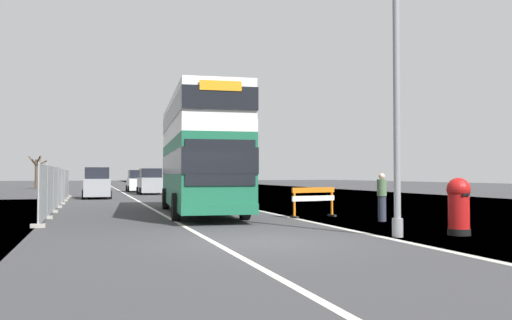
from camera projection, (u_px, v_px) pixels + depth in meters
The scene contains 11 objects.
ground at pixel (282, 242), 13.35m from camera, with size 140.00×280.00×0.10m.
double_decker_bus at pixel (200, 153), 22.58m from camera, with size 3.42×11.62×4.84m.
lamppost_foreground at pixel (396, 66), 14.10m from camera, with size 0.29×0.70×9.56m.
red_pillar_postbox at pixel (459, 204), 14.44m from camera, with size 0.63×0.63×1.57m.
roadworks_barrier at pixel (313, 198), 20.49m from camera, with size 1.95×0.80×1.15m.
construction_site_fence at pixel (59, 187), 27.82m from camera, with size 0.44×24.00×2.05m.
car_oncoming_near at pixel (97, 184), 36.84m from camera, with size 1.93×4.39×2.15m.
car_receding_mid at pixel (150, 182), 44.66m from camera, with size 2.03×4.39×2.17m.
car_receding_far at pixel (137, 182), 50.76m from camera, with size 2.01×4.30×2.08m.
bare_tree_far_verge_mid at pixel (37, 171), 61.42m from camera, with size 2.05×2.46×3.87m.
pedestrian_at_kerb at pixel (382, 197), 18.71m from camera, with size 0.34×0.34×1.70m.
Camera 1 is at (-3.99, -12.49, 1.65)m, focal length 37.14 mm.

